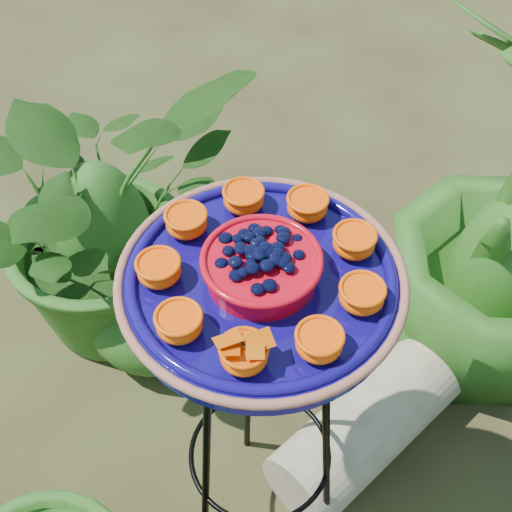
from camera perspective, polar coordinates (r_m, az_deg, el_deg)
The scene contains 5 objects.
ground_plane at distance 2.04m, azimuth 4.48°, elevation -18.26°, with size 20.00×20.00×0.00m, color #2F2114.
tripod_stand at distance 1.51m, azimuth 0.35°, elevation -11.55°, with size 0.40×0.40×0.92m.
feeder_dish at distance 1.18m, azimuth 0.44°, elevation -1.79°, with size 0.56×0.56×0.11m.
driftwood_log at distance 2.04m, azimuth 9.74°, elevation -12.42°, with size 0.22×0.22×0.67m, color tan.
shrub_back_left at distance 2.06m, azimuth -12.47°, elevation 3.78°, with size 0.82×0.71×0.91m, color #255015.
Camera 1 is at (-0.11, -0.80, 1.88)m, focal length 50.00 mm.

